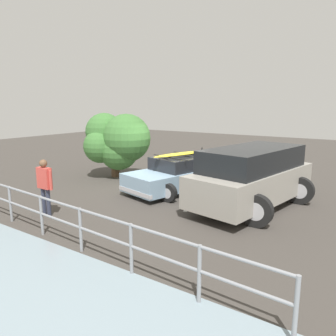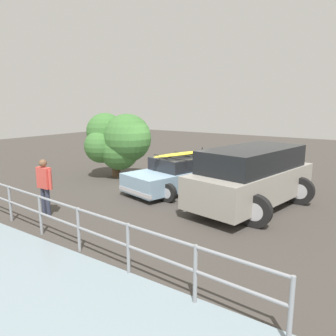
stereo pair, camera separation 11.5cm
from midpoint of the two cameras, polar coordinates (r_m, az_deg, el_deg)
name	(u,v)px [view 2 (the right image)]	position (r m, az deg, el deg)	size (l,w,h in m)	color
ground_plane	(166,187)	(12.71, -0.11, -3.40)	(44.00, 44.00, 0.02)	#423D38
parking_stripe	(213,197)	(11.55, 8.14, -4.97)	(3.86, 0.12, 0.00)	silver
sedan_car	(178,174)	(12.14, 2.02, -1.13)	(2.90, 4.28, 1.53)	#8CADC6
suv_car	(252,177)	(10.41, 14.75, -1.47)	(3.23, 4.99, 1.88)	#9E998E
person_bystander	(44,182)	(10.00, -20.43, -2.28)	(0.64, 0.22, 1.64)	#33384C
railing_fence	(78,223)	(7.43, -14.92, -9.16)	(9.17, 0.66, 1.00)	gray
bush_near_left	(117,141)	(14.30, -8.64, 4.71)	(2.95, 2.37, 2.79)	brown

